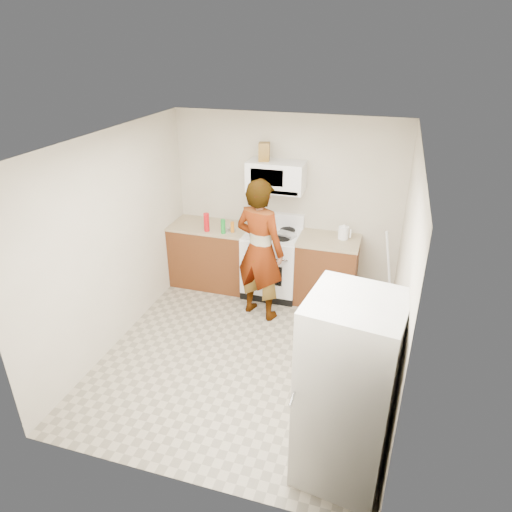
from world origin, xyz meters
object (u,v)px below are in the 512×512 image
at_px(microwave, 276,176).
at_px(fridge, 348,393).
at_px(saucepan, 261,222).
at_px(person, 260,250).
at_px(gas_range, 272,262).
at_px(kettle, 343,233).

distance_m(microwave, fridge, 3.31).
bearing_deg(saucepan, person, -75.23).
xyz_separation_m(microwave, person, (-0.01, -0.74, -0.76)).
distance_m(gas_range, saucepan, 0.59).
height_order(microwave, person, microwave).
xyz_separation_m(microwave, saucepan, (-0.20, 0.01, -0.68)).
relative_size(microwave, person, 0.40).
relative_size(gas_range, microwave, 1.49).
bearing_deg(microwave, kettle, -2.74).
height_order(gas_range, microwave, microwave).
bearing_deg(fridge, gas_range, 124.55).
xyz_separation_m(person, kettle, (0.96, 0.69, 0.08)).
relative_size(person, fridge, 1.10).
relative_size(gas_range, person, 0.60).
xyz_separation_m(gas_range, kettle, (0.95, 0.08, 0.53)).
bearing_deg(gas_range, fridge, -63.97).
bearing_deg(gas_range, person, -90.71).
bearing_deg(fridge, kettle, 106.48).
height_order(gas_range, person, person).
relative_size(gas_range, kettle, 6.74).
distance_m(microwave, saucepan, 0.71).
relative_size(kettle, saucepan, 0.72).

